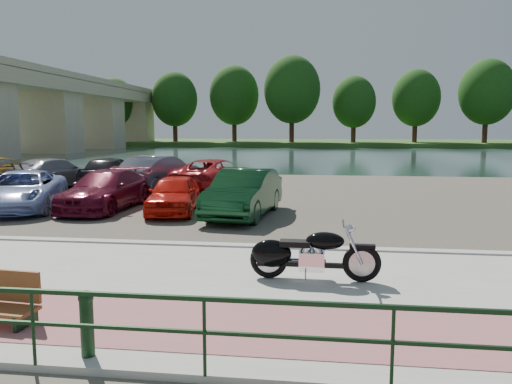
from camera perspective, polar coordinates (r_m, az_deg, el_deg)
ground at (r=9.57m, az=-0.31°, el=-9.69°), size 200.00×200.00×0.00m
promenade at (r=8.62m, az=-1.21°, el=-11.31°), size 60.00×6.00×0.10m
pink_path at (r=7.21m, az=-3.05°, el=-14.69°), size 60.00×2.00×0.01m
kerb at (r=11.47m, az=1.03°, el=-6.43°), size 60.00×0.30×0.14m
parking_lot at (r=20.30m, az=3.83°, el=-0.50°), size 60.00×18.00×0.04m
river at (r=49.16m, az=5.92°, el=4.12°), size 120.00×40.00×0.00m
far_bank at (r=81.12m, az=6.51°, el=5.62°), size 120.00×24.00×0.60m
bridge at (r=58.05m, az=-23.23°, el=9.52°), size 7.00×56.00×8.55m
railing at (r=5.60m, az=-5.94°, el=-13.91°), size 24.04×0.05×0.90m
bollards at (r=6.51m, az=-20.13°, el=-13.53°), size 10.68×0.18×0.81m
far_trees at (r=75.07m, az=9.90°, el=10.90°), size 70.25×10.68×12.52m
motorcycle at (r=9.01m, az=5.32°, el=-7.11°), size 2.33×0.75×1.05m
car_2 at (r=18.46m, az=-25.12°, el=0.13°), size 3.53×5.17×1.31m
car_3 at (r=17.64m, az=-16.82°, el=0.23°), size 2.01×4.62×1.32m
car_4 at (r=16.41m, az=-9.37°, el=-0.24°), size 1.91×3.77×1.23m
car_5 at (r=15.56m, az=-1.41°, el=-0.12°), size 2.08×4.61×1.47m
car_6 at (r=26.19m, az=-27.20°, el=2.06°), size 3.69×5.47×1.39m
car_7 at (r=24.71m, az=-22.15°, el=2.03°), size 2.82×5.01×1.37m
car_8 at (r=23.96m, az=-16.37°, el=2.26°), size 2.07×4.46×1.48m
car_9 at (r=22.49m, az=-10.94°, el=2.16°), size 2.86×4.89×1.52m
car_10 at (r=22.11m, az=-4.74°, el=2.01°), size 3.37×5.40×1.39m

